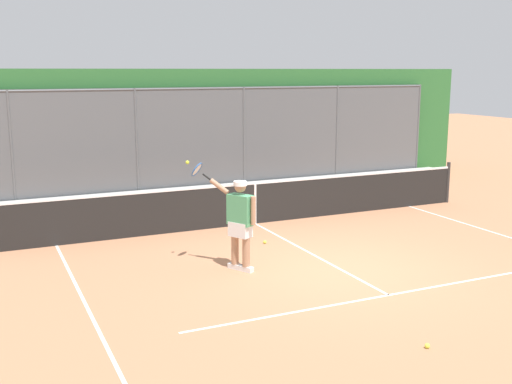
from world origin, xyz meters
The scene contains 7 objects.
ground_plane centered at (0.00, 0.00, 0.00)m, with size 60.00×60.00×0.00m, color #B27551.
court_line_markings centered at (0.00, 1.74, 0.00)m, with size 8.75×9.15×0.01m.
fence_backdrop centered at (0.00, -8.64, 1.72)m, with size 19.12×1.37×3.48m.
tennis_net centered at (0.00, -3.66, 0.49)m, with size 11.25×0.09×1.07m.
tennis_player centered at (1.62, -0.75, 0.92)m, with size 0.92×1.10×1.88m.
tennis_ball_by_sideline centered at (0.51, -2.07, 0.03)m, with size 0.07×0.07×0.07m, color #D6E042.
tennis_ball_mid_court centered at (0.69, 3.09, 0.03)m, with size 0.07×0.07×0.07m, color #D6E042.
Camera 1 is at (5.65, 8.77, 3.43)m, focal length 43.30 mm.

